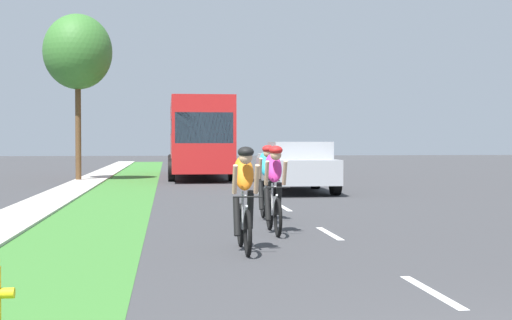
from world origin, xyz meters
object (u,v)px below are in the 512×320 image
street_tree_near (78,52)px  sedan_blue (187,152)px  cyclist_lead (244,198)px  pickup_silver (296,167)px  cyclist_trailing (274,188)px  cyclist_distant (267,182)px  bus_red (198,134)px  suv_white (185,151)px

street_tree_near → sedan_blue: bearing=80.5°
cyclist_lead → pickup_silver: pickup_silver is taller
pickup_silver → cyclist_trailing: bearing=-102.2°
sedan_blue → cyclist_distant: bearing=-89.6°
cyclist_lead → bus_red: bus_red is taller
cyclist_lead → sedan_blue: (0.54, 52.45, -0.04)m
cyclist_trailing → sedan_blue: bearing=90.2°
cyclist_lead → street_tree_near: 21.39m
cyclist_trailing → cyclist_distant: bearing=85.8°
cyclist_distant → cyclist_lead: bearing=-102.3°
cyclist_distant → sedan_blue: 48.29m
cyclist_trailing → pickup_silver: size_ratio=0.34×
cyclist_lead → suv_white: size_ratio=0.37×
pickup_silver → suv_white: 28.25m
bus_red → suv_white: size_ratio=2.47×
pickup_silver → street_tree_near: 11.99m
pickup_silver → street_tree_near: bearing=135.1°
suv_white → sedan_blue: (0.50, 11.86, -0.18)m
cyclist_trailing → pickup_silver: pickup_silver is taller
pickup_silver → street_tree_near: (-7.86, 7.83, 4.53)m
street_tree_near → pickup_silver: bearing=-44.9°
cyclist_distant → suv_white: 36.44m
pickup_silver → sedan_blue: (-2.47, 39.95, -0.06)m
sedan_blue → pickup_silver: bearing=-86.5°
suv_white → pickup_silver: bearing=-84.0°
cyclist_distant → suv_white: (-0.86, 36.43, 0.14)m
cyclist_lead → street_tree_near: street_tree_near is taller
cyclist_trailing → suv_white: suv_white is taller
pickup_silver → bus_red: bus_red is taller
bus_red → sedan_blue: 29.36m
cyclist_distant → bus_red: bus_red is taller
bus_red → street_tree_near: (-5.12, -2.78, 3.38)m
suv_white → sedan_blue: suv_white is taller
cyclist_trailing → cyclist_distant: (0.15, 2.09, 0.00)m
pickup_silver → suv_white: suv_white is taller
cyclist_trailing → sedan_blue: cyclist_trailing is taller
cyclist_lead → street_tree_near: size_ratio=0.25×
cyclist_distant → cyclist_trailing: bearing=-94.2°
bus_red → suv_white: bus_red is taller
sedan_blue → suv_white: bearing=-92.4°
cyclist_distant → street_tree_near: street_tree_near is taller
cyclist_lead → pickup_silver: bearing=76.5°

